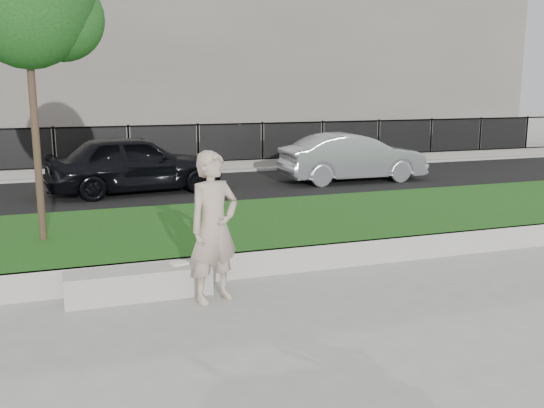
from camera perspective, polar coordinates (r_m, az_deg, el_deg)
name	(u,v)px	position (r m, az deg, el deg)	size (l,w,h in m)	color
ground	(277,299)	(8.27, 0.47, -8.96)	(90.00, 90.00, 0.00)	gray
grass_bank	(221,234)	(10.96, -4.85, -2.83)	(34.00, 4.00, 0.40)	#10360D
grass_kerb	(254,264)	(9.14, -1.75, -5.66)	(34.00, 0.08, 0.40)	#ADAAA1
street	(168,193)	(16.27, -9.72, 1.02)	(34.00, 7.00, 0.04)	black
far_pavement	(145,169)	(20.66, -11.85, 3.21)	(34.00, 3.00, 0.12)	gray
iron_fence	(149,158)	(19.62, -11.51, 4.23)	(32.00, 0.30, 1.50)	slate
building_facade	(118,33)	(27.51, -14.30, 15.36)	(34.00, 10.00, 10.00)	#615C55
stone_bench	(139,283)	(8.48, -12.39, -7.29)	(1.95, 0.49, 0.40)	#ADAAA1
man	(214,227)	(7.99, -5.50, -2.19)	(0.73, 0.48, 2.01)	tan
book	(180,263)	(8.54, -8.67, -5.52)	(0.23, 0.17, 0.03)	white
car_dark	(135,163)	(16.30, -12.80, 3.75)	(1.82, 4.54, 1.55)	black
car_silver	(353,157)	(17.96, 7.62, 4.36)	(1.48, 4.25, 1.40)	#96989E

